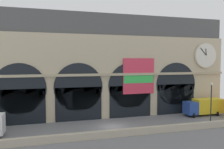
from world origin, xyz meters
name	(u,v)px	position (x,y,z in m)	size (l,w,h in m)	color
ground_plane	(113,127)	(0.00, 0.00, 0.00)	(200.00, 200.00, 0.00)	slate
quay_parapet_wall	(122,133)	(0.00, -4.64, 0.49)	(90.00, 0.70, 0.97)	#B2A891
station_building	(103,68)	(0.05, 7.14, 9.07)	(49.02, 4.71, 18.81)	#BCAD8C
box_truck_east	(204,106)	(18.54, 2.40, 1.70)	(7.50, 2.91, 3.12)	#28479E
street_lamp_quayside	(211,98)	(14.96, -3.84, 4.41)	(0.44, 0.44, 6.90)	black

